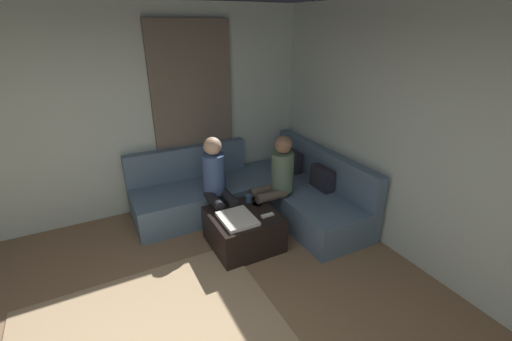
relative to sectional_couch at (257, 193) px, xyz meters
The scene contains 10 objects.
wall_back 2.57m from the sectional_couch, 27.05° to the left, with size 6.00×0.12×2.70m, color silver.
wall_left 2.33m from the sectional_couch, 114.60° to the right, with size 0.12×6.00×2.70m, color silver.
curtain_panel 1.36m from the sectional_couch, 142.74° to the right, with size 0.06×1.10×2.50m, color #726659.
sectional_couch is the anchor object (origin of this frame).
ottoman 0.79m from the sectional_couch, 39.16° to the right, with size 0.76×0.76×0.42m, color black.
folded_blanket 0.96m from the sectional_couch, 40.98° to the right, with size 0.44×0.36×0.04m, color white.
coffee_mug 0.54m from the sectional_couch, 39.09° to the right, with size 0.08×0.08×0.10m, color #334C72.
game_remote 0.85m from the sectional_couch, 19.40° to the right, with size 0.05×0.15×0.02m, color white.
person_on_couch_back 0.55m from the sectional_couch, ahead, with size 0.30×0.60×1.20m.
person_on_couch_side 0.75m from the sectional_couch, 76.75° to the right, with size 0.60×0.30×1.20m.
Camera 1 is at (1.61, -0.06, 2.44)m, focal length 23.83 mm.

